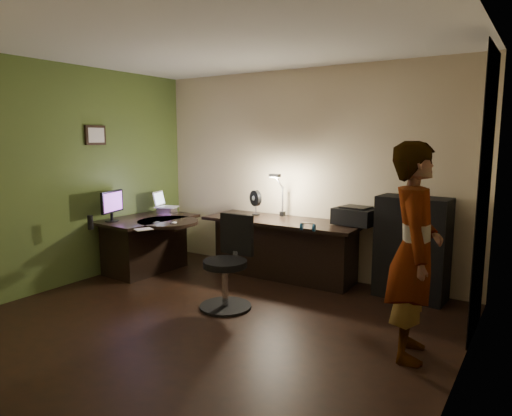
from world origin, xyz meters
The scene contains 26 objects.
floor centered at (0.00, 0.00, -0.01)m, with size 4.50×4.00×0.01m, color black.
ceiling centered at (0.00, 0.00, 2.71)m, with size 4.50×4.00×0.01m, color silver.
wall_back centered at (0.00, 2.00, 1.35)m, with size 4.50×0.01×2.70m, color beige.
wall_left centered at (-2.25, 0.00, 1.35)m, with size 0.01×4.00×2.70m, color beige.
wall_right centered at (2.25, 0.00, 1.35)m, with size 0.01×4.00×2.70m, color beige.
green_wall_overlay centered at (-2.24, 0.00, 1.35)m, with size 0.00×4.00×2.70m, color #4D642B.
arched_doorway centered at (2.24, 1.15, 1.30)m, with size 0.01×0.90×2.60m, color black.
french_door centered at (2.24, -0.55, 1.05)m, with size 0.02×0.92×2.10m, color white.
framed_picture centered at (-2.22, 0.45, 1.85)m, with size 0.04×0.30×0.25m, color black.
desk_left centered at (-1.82, 0.90, 0.37)m, with size 0.79×1.29×0.74m, color black.
desk_right centered at (-0.13, 1.63, 0.39)m, with size 2.06×0.72×0.77m, color black.
cabinet centered at (1.48, 1.78, 0.58)m, with size 0.78×0.39×1.17m, color black.
laptop_stand centered at (-1.84, 1.32, 0.79)m, with size 0.23×0.19×0.10m, color silver.
laptop centered at (-1.84, 1.32, 0.94)m, with size 0.32×0.30×0.22m, color silver.
monitor centered at (-2.02, 0.48, 0.88)m, with size 0.09×0.44×0.29m, color black.
mouse centered at (-1.22, 0.79, 0.75)m, with size 0.05×0.08×0.03m, color silver.
phone centered at (-1.47, 0.73, 0.74)m, with size 0.06×0.12×0.01m, color black.
pen centered at (-1.28, 0.81, 0.74)m, with size 0.01×0.15×0.01m, color black.
speaker centered at (-1.82, 0.00, 0.82)m, with size 0.07×0.07×0.17m, color black.
notepad centered at (-1.27, 0.33, 0.74)m, with size 0.14×0.20×0.01m, color silver.
desk_fan centered at (-0.59, 1.72, 0.95)m, with size 0.22×0.12×0.33m, color black.
headphones centered at (0.48, 1.15, 0.83)m, with size 0.20×0.08×0.09m, color #154F8C.
printer centered at (0.80, 1.81, 0.89)m, with size 0.49×0.38×0.22m, color black.
desk_lamp centered at (-0.23, 1.83, 1.09)m, with size 0.15×0.27×0.60m, color black.
office_chair centered at (-0.10, 0.37, 0.50)m, with size 0.56×0.56×1.00m, color black.
person centered at (1.84, 0.35, 0.90)m, with size 0.64×0.43×1.80m, color #D8A88C.
Camera 1 is at (2.73, -3.40, 1.82)m, focal length 32.00 mm.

